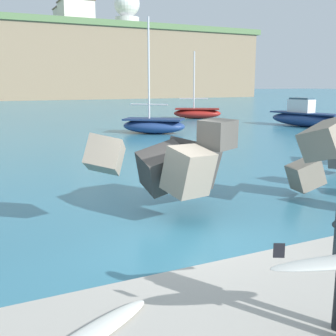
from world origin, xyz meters
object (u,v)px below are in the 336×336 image
at_px(spare_surfboard, 89,336).
at_px(station_building_central, 76,15).
at_px(boat_near_left, 197,113).
at_px(radar_dome, 127,10).
at_px(station_building_west, 72,21).
at_px(station_building_east, 71,21).
at_px(boat_near_right, 154,125).
at_px(boat_mid_centre, 305,117).

relative_size(spare_surfboard, station_building_central, 0.26).
relative_size(boat_near_left, radar_dome, 0.63).
xyz_separation_m(station_building_west, station_building_east, (-0.43, -1.10, 0.01)).
xyz_separation_m(boat_near_right, radar_dome, (27.51, 75.81, 19.91)).
bearing_deg(boat_near_left, radar_dome, 74.11).
height_order(spare_surfboard, station_building_central, station_building_central).
height_order(boat_near_right, station_building_west, station_building_west).
xyz_separation_m(boat_near_right, station_building_west, (16.83, 87.15, 18.13)).
bearing_deg(boat_near_left, station_building_central, 84.15).
relative_size(station_building_west, station_building_east, 0.84).
distance_m(station_building_central, station_building_east, 8.52).
distance_m(boat_mid_centre, station_building_east, 88.92).
relative_size(boat_near_left, station_building_west, 0.91).
distance_m(spare_surfboard, station_building_east, 111.21).
height_order(radar_dome, station_building_central, radar_dome).
bearing_deg(spare_surfboard, boat_mid_centre, 41.41).
bearing_deg(boat_near_right, station_building_central, 78.68).
relative_size(boat_near_left, boat_near_right, 0.83).
bearing_deg(station_building_east, station_building_central, -95.96).
xyz_separation_m(boat_near_right, boat_mid_centre, (11.97, -0.92, 0.15)).
distance_m(station_building_west, station_building_east, 1.18).
xyz_separation_m(boat_near_right, station_building_east, (16.41, 86.05, 18.13)).
bearing_deg(boat_mid_centre, station_building_east, 87.08).
xyz_separation_m(boat_mid_centre, station_building_west, (4.86, 88.06, 17.98)).
bearing_deg(station_building_east, spare_surfboard, -103.98).
bearing_deg(station_building_west, radar_dome, -46.71).
xyz_separation_m(boat_near_left, station_building_east, (7.90, 76.98, 18.16)).
xyz_separation_m(spare_surfboard, boat_near_left, (18.60, 29.45, 0.25)).
bearing_deg(boat_near_right, station_building_east, 79.21).
relative_size(station_building_central, station_building_east, 0.96).
distance_m(boat_near_right, station_building_west, 90.59).
relative_size(boat_near_right, station_building_central, 0.96).
bearing_deg(station_building_east, radar_dome, -42.67).
bearing_deg(spare_surfboard, station_building_east, 76.02).
distance_m(boat_mid_centre, radar_dome, 80.74).
height_order(boat_near_left, station_building_west, station_building_west).
xyz_separation_m(boat_near_left, boat_mid_centre, (3.46, -9.99, 0.17)).
height_order(spare_surfboard, radar_dome, radar_dome).
height_order(boat_near_left, radar_dome, radar_dome).
height_order(spare_surfboard, boat_near_left, boat_near_left).
distance_m(spare_surfboard, boat_near_right, 22.74).
distance_m(spare_surfboard, boat_mid_centre, 29.42).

